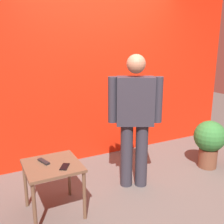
# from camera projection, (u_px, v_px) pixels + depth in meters

# --- Properties ---
(ground_plane) EXTENTS (12.00, 12.00, 0.00)m
(ground_plane) POSITION_uv_depth(u_px,v_px,m) (153.00, 195.00, 3.09)
(ground_plane) COLOR #59544F
(back_wall_red) EXTENTS (4.70, 0.12, 3.22)m
(back_wall_red) POSITION_uv_depth(u_px,v_px,m) (102.00, 52.00, 3.89)
(back_wall_red) COLOR red
(back_wall_red) RESTS_ON ground_plane
(standing_person) EXTENTS (0.62, 0.39, 1.62)m
(standing_person) POSITION_uv_depth(u_px,v_px,m) (135.00, 116.00, 3.09)
(standing_person) COLOR #2D2D38
(standing_person) RESTS_ON ground_plane
(side_table) EXTENTS (0.55, 0.55, 0.55)m
(side_table) POSITION_uv_depth(u_px,v_px,m) (53.00, 171.00, 2.66)
(side_table) COLOR brown
(side_table) RESTS_ON ground_plane
(cell_phone) EXTENTS (0.14, 0.16, 0.01)m
(cell_phone) POSITION_uv_depth(u_px,v_px,m) (65.00, 167.00, 2.58)
(cell_phone) COLOR black
(cell_phone) RESTS_ON side_table
(tv_remote) EXTENTS (0.09, 0.18, 0.02)m
(tv_remote) POSITION_uv_depth(u_px,v_px,m) (44.00, 161.00, 2.68)
(tv_remote) COLOR black
(tv_remote) RESTS_ON side_table
(potted_plant) EXTENTS (0.44, 0.44, 0.69)m
(potted_plant) POSITION_uv_depth(u_px,v_px,m) (209.00, 140.00, 3.70)
(potted_plant) COLOR brown
(potted_plant) RESTS_ON ground_plane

